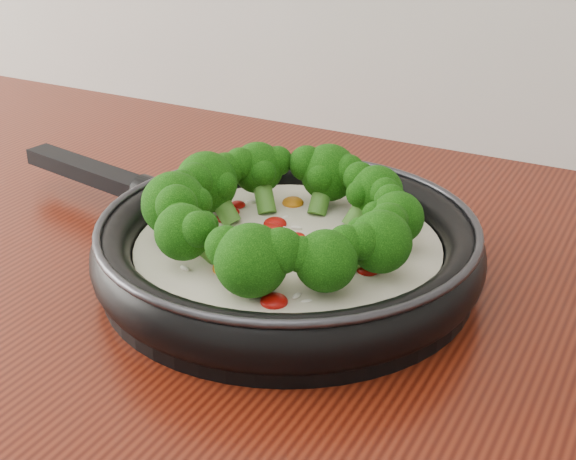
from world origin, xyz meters
The scene contains 1 object.
skillet centered at (0.11, 1.08, 0.94)m, with size 0.58×0.41×0.10m.
Camera 1 is at (0.42, 0.51, 1.26)m, focal length 49.74 mm.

